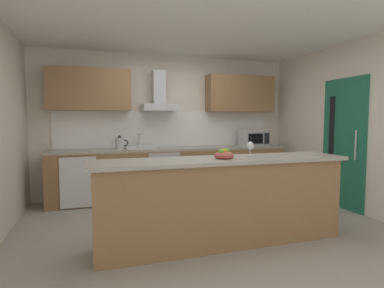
# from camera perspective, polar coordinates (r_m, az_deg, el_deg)

# --- Properties ---
(ground) EXTENTS (5.80, 4.67, 0.02)m
(ground) POSITION_cam_1_polar(r_m,az_deg,el_deg) (4.36, 1.67, -14.43)
(ground) COLOR gray
(ceiling) EXTENTS (5.80, 4.67, 0.02)m
(ceiling) POSITION_cam_1_polar(r_m,az_deg,el_deg) (4.30, 1.76, 20.80)
(ceiling) COLOR white
(wall_back) EXTENTS (5.80, 0.12, 2.60)m
(wall_back) POSITION_cam_1_polar(r_m,az_deg,el_deg) (5.94, -4.47, 3.47)
(wall_back) COLOR silver
(wall_back) RESTS_ON ground
(wall_right) EXTENTS (0.12, 4.67, 2.60)m
(wall_right) POSITION_cam_1_polar(r_m,az_deg,el_deg) (5.47, 26.83, 2.92)
(wall_right) COLOR silver
(wall_right) RESTS_ON ground
(backsplash_tile) EXTENTS (4.08, 0.02, 0.66)m
(backsplash_tile) POSITION_cam_1_polar(r_m,az_deg,el_deg) (5.88, -4.30, 2.78)
(backsplash_tile) COLOR white
(counter_back) EXTENTS (4.23, 0.60, 0.90)m
(counter_back) POSITION_cam_1_polar(r_m,az_deg,el_deg) (5.65, -3.51, -5.23)
(counter_back) COLOR olive
(counter_back) RESTS_ON ground
(counter_island) EXTENTS (2.90, 0.64, 0.97)m
(counter_island) POSITION_cam_1_polar(r_m,az_deg,el_deg) (3.56, 5.62, -10.33)
(counter_island) COLOR olive
(counter_island) RESTS_ON ground
(upper_cabinets) EXTENTS (4.17, 0.32, 0.70)m
(upper_cabinets) POSITION_cam_1_polar(r_m,az_deg,el_deg) (5.74, -3.96, 9.53)
(upper_cabinets) COLOR olive
(side_door) EXTENTS (0.08, 0.85, 2.05)m
(side_door) POSITION_cam_1_polar(r_m,az_deg,el_deg) (5.43, 26.12, 0.06)
(side_door) COLOR #1E664C
(side_door) RESTS_ON ground
(oven) EXTENTS (0.60, 0.62, 0.80)m
(oven) POSITION_cam_1_polar(r_m,az_deg,el_deg) (5.58, -5.71, -5.28)
(oven) COLOR slate
(oven) RESTS_ON ground
(refrigerator) EXTENTS (0.58, 0.60, 0.85)m
(refrigerator) POSITION_cam_1_polar(r_m,az_deg,el_deg) (5.46, -20.09, -6.11)
(refrigerator) COLOR white
(refrigerator) RESTS_ON ground
(microwave) EXTENTS (0.50, 0.38, 0.30)m
(microwave) POSITION_cam_1_polar(r_m,az_deg,el_deg) (6.14, 11.29, 1.09)
(microwave) COLOR #B7BABC
(microwave) RESTS_ON counter_back
(sink) EXTENTS (0.50, 0.40, 0.26)m
(sink) POSITION_cam_1_polar(r_m,az_deg,el_deg) (5.46, -9.55, -0.57)
(sink) COLOR silver
(sink) RESTS_ON counter_back
(kettle) EXTENTS (0.29, 0.15, 0.24)m
(kettle) POSITION_cam_1_polar(r_m,az_deg,el_deg) (5.37, -13.18, 0.12)
(kettle) COLOR #B7BABC
(kettle) RESTS_ON counter_back
(range_hood) EXTENTS (0.62, 0.45, 0.72)m
(range_hood) POSITION_cam_1_polar(r_m,az_deg,el_deg) (5.64, -6.10, 8.36)
(range_hood) COLOR #B7BABC
(wine_glass) EXTENTS (0.08, 0.08, 0.18)m
(wine_glass) POSITION_cam_1_polar(r_m,az_deg,el_deg) (3.62, 10.69, -0.42)
(wine_glass) COLOR silver
(wine_glass) RESTS_ON counter_island
(fruit_bowl) EXTENTS (0.22, 0.22, 0.12)m
(fruit_bowl) POSITION_cam_1_polar(r_m,az_deg,el_deg) (3.43, 5.91, -1.99)
(fruit_bowl) COLOR #B24C47
(fruit_bowl) RESTS_ON counter_island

